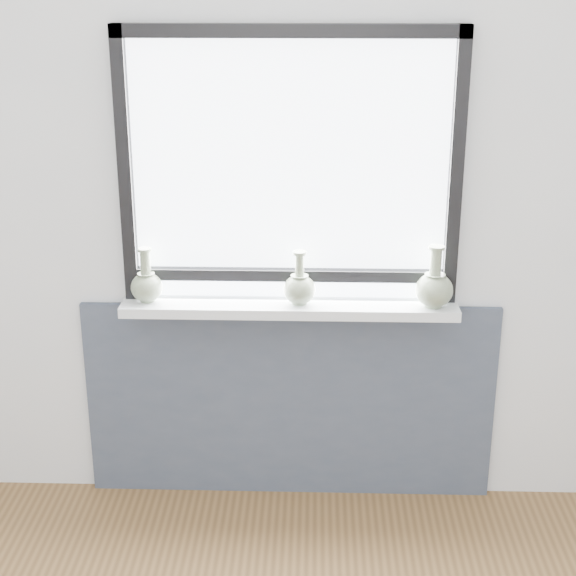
{
  "coord_description": "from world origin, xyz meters",
  "views": [
    {
      "loc": [
        0.1,
        -1.52,
        2.14
      ],
      "look_at": [
        0.0,
        1.55,
        1.02
      ],
      "focal_mm": 55.0,
      "sensor_mm": 36.0,
      "label": 1
    }
  ],
  "objects_px": {
    "windowsill": "(289,307)",
    "vase_c": "(434,287)",
    "vase_a": "(147,285)",
    "vase_b": "(299,287)"
  },
  "relations": [
    {
      "from": "windowsill",
      "to": "vase_c",
      "type": "bearing_deg",
      "value": -2.17
    },
    {
      "from": "vase_c",
      "to": "vase_b",
      "type": "bearing_deg",
      "value": 178.42
    },
    {
      "from": "vase_a",
      "to": "vase_b",
      "type": "relative_size",
      "value": 1.02
    },
    {
      "from": "windowsill",
      "to": "vase_a",
      "type": "relative_size",
      "value": 6.06
    },
    {
      "from": "vase_c",
      "to": "windowsill",
      "type": "bearing_deg",
      "value": 177.83
    },
    {
      "from": "vase_a",
      "to": "windowsill",
      "type": "bearing_deg",
      "value": -0.07
    },
    {
      "from": "vase_b",
      "to": "vase_a",
      "type": "bearing_deg",
      "value": 179.28
    },
    {
      "from": "windowsill",
      "to": "vase_c",
      "type": "height_order",
      "value": "vase_c"
    },
    {
      "from": "windowsill",
      "to": "vase_c",
      "type": "relative_size",
      "value": 5.38
    },
    {
      "from": "windowsill",
      "to": "vase_b",
      "type": "xyz_separation_m",
      "value": [
        0.04,
        -0.01,
        0.09
      ]
    }
  ]
}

